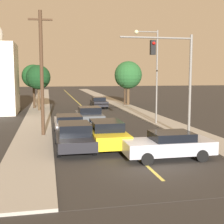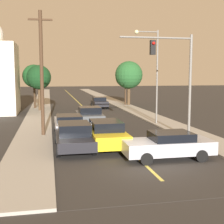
% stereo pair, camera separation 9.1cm
% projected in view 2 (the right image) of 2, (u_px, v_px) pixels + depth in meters
% --- Properties ---
extents(ground_plane, '(200.00, 200.00, 0.00)m').
position_uv_depth(ground_plane, '(147.00, 167.00, 14.46)').
color(ground_plane, '#2D2B28').
extents(road_surface, '(8.50, 80.00, 0.01)m').
position_uv_depth(road_surface, '(77.00, 101.00, 49.49)').
color(road_surface, '#2D2B28').
rests_on(road_surface, ground).
extents(sidewalk_left, '(2.50, 80.00, 0.12)m').
position_uv_depth(sidewalk_left, '(42.00, 102.00, 48.40)').
color(sidewalk_left, '#9E998E').
rests_on(sidewalk_left, ground).
extents(sidewalk_right, '(2.50, 80.00, 0.12)m').
position_uv_depth(sidewalk_right, '(111.00, 101.00, 50.57)').
color(sidewalk_right, '#9E998E').
rests_on(sidewalk_right, ground).
extents(car_near_lane_front, '(2.05, 5.16, 1.60)m').
position_uv_depth(car_near_lane_front, '(106.00, 133.00, 18.32)').
color(car_near_lane_front, gold).
rests_on(car_near_lane_front, ground).
extents(car_near_lane_second, '(2.06, 4.30, 1.66)m').
position_uv_depth(car_near_lane_second, '(89.00, 116.00, 25.55)').
color(car_near_lane_second, '#474C51').
rests_on(car_near_lane_second, ground).
extents(car_outer_lane_front, '(2.11, 5.07, 1.56)m').
position_uv_depth(car_outer_lane_front, '(74.00, 136.00, 17.77)').
color(car_outer_lane_front, black).
rests_on(car_outer_lane_front, ground).
extents(car_outer_lane_second, '(2.08, 4.81, 1.44)m').
position_uv_depth(car_outer_lane_second, '(69.00, 124.00, 22.05)').
color(car_outer_lane_second, '#A5A8B2').
rests_on(car_outer_lane_second, ground).
extents(car_far_oncoming, '(1.90, 3.81, 1.40)m').
position_uv_depth(car_far_oncoming, '(99.00, 102.00, 39.87)').
color(car_far_oncoming, black).
rests_on(car_far_oncoming, ground).
extents(car_crossing_right, '(4.53, 2.07, 1.37)m').
position_uv_depth(car_crossing_right, '(168.00, 145.00, 15.83)').
color(car_crossing_right, '#A5A8B2').
rests_on(car_crossing_right, ground).
extents(traffic_signal_mast, '(4.81, 0.42, 6.70)m').
position_uv_depth(traffic_signal_mast, '(175.00, 69.00, 20.00)').
color(traffic_signal_mast, slate).
rests_on(traffic_signal_mast, ground).
extents(streetlamp_right, '(2.08, 0.36, 7.81)m').
position_uv_depth(streetlamp_right, '(152.00, 65.00, 26.12)').
color(streetlamp_right, slate).
rests_on(streetlamp_right, ground).
extents(utility_pole_left, '(1.60, 0.24, 8.38)m').
position_uv_depth(utility_pole_left, '(42.00, 71.00, 21.08)').
color(utility_pole_left, '#422D1E').
rests_on(utility_pole_left, ground).
extents(tree_left_near, '(2.82, 2.82, 5.38)m').
position_uv_depth(tree_left_near, '(34.00, 76.00, 38.44)').
color(tree_left_near, '#3D2B1C').
rests_on(tree_left_near, ground).
extents(tree_left_far, '(2.80, 2.80, 5.24)m').
position_uv_depth(tree_left_far, '(39.00, 77.00, 35.93)').
color(tree_left_far, '#4C3823').
rests_on(tree_left_far, ground).
extents(tree_right_near, '(2.74, 2.74, 5.15)m').
position_uv_depth(tree_right_near, '(126.00, 77.00, 42.63)').
color(tree_right_near, '#3D2B1C').
rests_on(tree_right_near, ground).
extents(tree_right_far, '(3.75, 3.75, 5.96)m').
position_uv_depth(tree_right_far, '(129.00, 75.00, 42.52)').
color(tree_right_far, '#4C3823').
rests_on(tree_right_far, ground).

